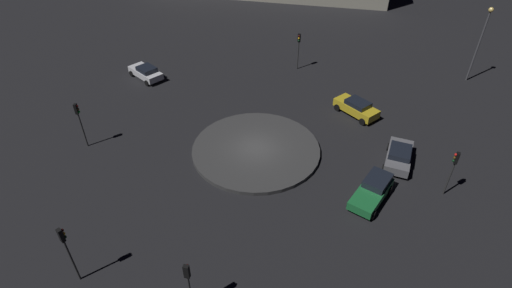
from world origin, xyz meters
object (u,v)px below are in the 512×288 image
car_yellow (356,107)px  car_green (373,191)px  traffic_light_northwest (79,117)px  traffic_light_west (66,245)px  traffic_light_northeast (299,44)px  traffic_light_southeast (454,165)px  streetlamp_east (482,36)px  car_white (146,72)px  traffic_light_southwest (188,279)px  car_grey (399,156)px

car_yellow → car_green: bearing=-43.8°
traffic_light_northwest → traffic_light_west: bearing=-70.7°
car_yellow → traffic_light_west: size_ratio=0.99×
car_green → traffic_light_northeast: size_ratio=1.09×
car_green → traffic_light_southeast: traffic_light_southeast is taller
traffic_light_west → streetlamp_east: bearing=-12.9°
traffic_light_northeast → car_white: bearing=-65.0°
traffic_light_southeast → streetlamp_east: 19.77m
traffic_light_west → car_white: bearing=43.7°
car_yellow → traffic_light_northeast: 10.78m
car_green → traffic_light_southwest: size_ratio=1.15×
streetlamp_east → traffic_light_northwest: bearing=154.2°
car_grey → traffic_light_southeast: traffic_light_southeast is taller
traffic_light_northwest → traffic_light_northeast: bearing=39.8°
car_grey → traffic_light_northwest: 25.99m
car_green → car_grey: size_ratio=1.00×
car_white → streetlamp_east: streetlamp_east is taller
car_white → traffic_light_west: bearing=137.9°
car_green → traffic_light_southeast: (4.26, -3.39, 2.01)m
traffic_light_northwest → car_white: bearing=81.4°
car_yellow → traffic_light_southeast: bearing=-16.1°
car_white → traffic_light_southeast: 31.41m
traffic_light_southwest → streetlamp_east: bearing=-30.8°
car_green → traffic_light_northeast: bearing=-133.7°
traffic_light_northeast → streetlamp_east: (11.42, -14.34, 2.05)m
car_green → traffic_light_northwest: size_ratio=1.08×
traffic_light_northwest → streetlamp_east: 39.01m
traffic_light_northeast → traffic_light_southeast: bearing=41.8°
car_grey → streetlamp_east: size_ratio=0.58×
car_yellow → traffic_light_southeast: (-4.13, -10.80, 1.98)m
traffic_light_northwest → traffic_light_southeast: traffic_light_northwest is taller
traffic_light_northeast → streetlamp_east: 18.45m
car_grey → traffic_light_southeast: 4.70m
traffic_light_southeast → streetlamp_east: bearing=-96.9°
traffic_light_northeast → traffic_light_southeast: 22.10m
car_white → streetlamp_east: size_ratio=0.54×
car_white → traffic_light_northwest: size_ratio=1.02×
car_green → car_white: size_ratio=1.06×
car_grey → traffic_light_northwest: traffic_light_northwest is taller
car_yellow → traffic_light_west: (-26.80, 0.62, 2.35)m
traffic_light_west → traffic_light_southeast: (22.68, -11.43, -0.37)m
car_grey → traffic_light_southwest: bearing=-27.8°
car_green → traffic_light_west: bearing=-34.4°
car_grey → traffic_light_west: (-23.33, 7.22, 2.37)m
car_grey → streetlamp_east: bearing=162.9°
car_white → traffic_light_west: traffic_light_west is taller
car_green → traffic_light_southeast: 5.81m
streetlamp_east → car_green: bearing=-172.0°
car_grey → traffic_light_southeast: bearing=56.4°
car_grey → traffic_light_southwest: (-19.55, 1.04, 2.04)m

